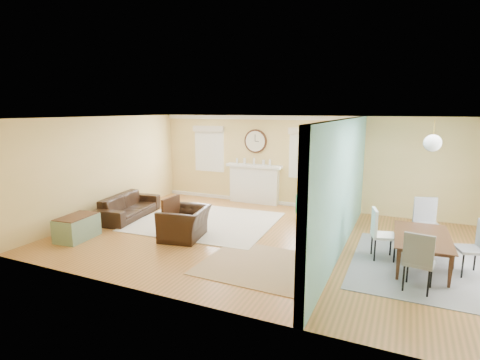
% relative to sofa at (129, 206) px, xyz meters
% --- Properties ---
extents(floor, '(9.00, 9.00, 0.00)m').
position_rel_sofa_xyz_m(floor, '(3.90, -0.12, -0.30)').
color(floor, brown).
rests_on(floor, ground).
extents(wall_back, '(9.00, 0.02, 2.60)m').
position_rel_sofa_xyz_m(wall_back, '(3.90, 2.88, 1.00)').
color(wall_back, tan).
rests_on(wall_back, ground).
extents(wall_front, '(9.00, 0.02, 2.60)m').
position_rel_sofa_xyz_m(wall_front, '(3.90, -3.12, 1.00)').
color(wall_front, tan).
rests_on(wall_front, ground).
extents(wall_left, '(0.02, 6.00, 2.60)m').
position_rel_sofa_xyz_m(wall_left, '(-0.60, -0.12, 1.00)').
color(wall_left, tan).
rests_on(wall_left, ground).
extents(ceiling, '(9.00, 6.00, 0.02)m').
position_rel_sofa_xyz_m(ceiling, '(3.90, -0.12, 2.30)').
color(ceiling, white).
rests_on(ceiling, wall_back).
extents(partition, '(0.17, 6.00, 2.60)m').
position_rel_sofa_xyz_m(partition, '(5.41, 0.16, 1.06)').
color(partition, tan).
rests_on(partition, ground).
extents(fireplace, '(1.70, 0.30, 1.17)m').
position_rel_sofa_xyz_m(fireplace, '(2.40, 2.76, 0.30)').
color(fireplace, white).
rests_on(fireplace, ground).
extents(wall_clock, '(0.70, 0.07, 0.70)m').
position_rel_sofa_xyz_m(wall_clock, '(2.40, 2.85, 1.55)').
color(wall_clock, '#482917').
rests_on(wall_clock, wall_back).
extents(window_left, '(1.05, 0.13, 1.42)m').
position_rel_sofa_xyz_m(window_left, '(0.85, 2.84, 1.36)').
color(window_left, white).
rests_on(window_left, wall_back).
extents(window_right, '(1.05, 0.13, 1.42)m').
position_rel_sofa_xyz_m(window_right, '(3.95, 2.84, 1.36)').
color(window_right, white).
rests_on(window_right, wall_back).
extents(pendant, '(0.30, 0.30, 0.55)m').
position_rel_sofa_xyz_m(pendant, '(6.90, -0.12, 1.91)').
color(pendant, gold).
rests_on(pendant, ceiling).
extents(rug_cream, '(3.49, 3.07, 0.02)m').
position_rel_sofa_xyz_m(rug_cream, '(2.02, 0.46, -0.29)').
color(rug_cream, beige).
rests_on(rug_cream, floor).
extents(rug_jute, '(2.31, 1.90, 0.01)m').
position_rel_sofa_xyz_m(rug_jute, '(4.33, -1.44, -0.29)').
color(rug_jute, tan).
rests_on(rug_jute, floor).
extents(rug_grey, '(2.36, 2.95, 0.01)m').
position_rel_sofa_xyz_m(rug_grey, '(6.90, -0.31, -0.29)').
color(rug_grey, gray).
rests_on(rug_grey, floor).
extents(sofa, '(1.12, 2.13, 0.59)m').
position_rel_sofa_xyz_m(sofa, '(0.00, 0.00, 0.00)').
color(sofa, black).
rests_on(sofa, floor).
extents(eames_chair, '(1.08, 1.19, 0.68)m').
position_rel_sofa_xyz_m(eames_chair, '(2.21, -0.78, 0.04)').
color(eames_chair, black).
rests_on(eames_chair, floor).
extents(green_chair, '(0.92, 0.92, 0.61)m').
position_rel_sofa_xyz_m(green_chair, '(4.39, 1.96, 0.01)').
color(green_chair, '#0D7545').
rests_on(green_chair, floor).
extents(trunk, '(0.64, 0.95, 0.52)m').
position_rel_sofa_xyz_m(trunk, '(0.10, -1.78, -0.04)').
color(trunk, gray).
rests_on(trunk, floor).
extents(credenza, '(0.47, 1.39, 0.80)m').
position_rel_sofa_xyz_m(credenza, '(5.01, 1.04, 0.10)').
color(credenza, '#9B7345').
rests_on(credenza, floor).
extents(tv, '(0.18, 0.97, 0.56)m').
position_rel_sofa_xyz_m(tv, '(5.00, 1.04, 0.78)').
color(tv, black).
rests_on(tv, credenza).
extents(garden_stool, '(0.37, 0.37, 0.54)m').
position_rel_sofa_xyz_m(garden_stool, '(5.05, -0.08, -0.03)').
color(garden_stool, white).
rests_on(garden_stool, floor).
extents(potted_plant, '(0.35, 0.38, 0.38)m').
position_rel_sofa_xyz_m(potted_plant, '(5.05, -0.08, 0.43)').
color(potted_plant, '#337F33').
rests_on(potted_plant, garden_stool).
extents(dining_table, '(0.97, 1.68, 0.58)m').
position_rel_sofa_xyz_m(dining_table, '(6.90, -0.31, -0.01)').
color(dining_table, '#482917').
rests_on(dining_table, floor).
extents(dining_chair_n, '(0.56, 0.56, 1.01)m').
position_rel_sofa_xyz_m(dining_chair_n, '(6.99, 0.75, 0.30)').
color(dining_chair_n, gray).
rests_on(dining_chair_n, floor).
extents(dining_chair_s, '(0.49, 0.49, 0.96)m').
position_rel_sofa_xyz_m(dining_chair_s, '(6.80, -1.32, 0.27)').
color(dining_chair_s, gray).
rests_on(dining_chair_s, floor).
extents(dining_chair_w, '(0.51, 0.51, 0.96)m').
position_rel_sofa_xyz_m(dining_chair_w, '(6.22, -0.22, 0.27)').
color(dining_chair_w, white).
rests_on(dining_chair_w, floor).
extents(dining_chair_e, '(0.52, 0.52, 0.95)m').
position_rel_sofa_xyz_m(dining_chair_e, '(7.61, -0.36, 0.26)').
color(dining_chair_e, gray).
rests_on(dining_chair_e, floor).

